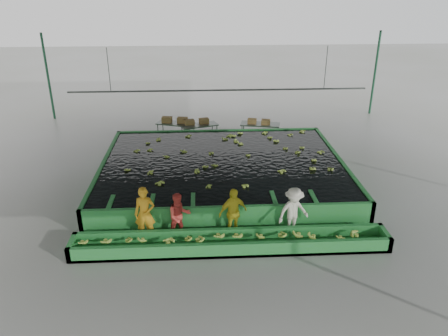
{
  "coord_description": "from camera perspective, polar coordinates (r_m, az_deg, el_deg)",
  "views": [
    {
      "loc": [
        -0.86,
        -15.16,
        7.96
      ],
      "look_at": [
        0.0,
        0.5,
        1.0
      ],
      "focal_mm": 35.0,
      "sensor_mm": 36.0,
      "label": 1
    }
  ],
  "objects": [
    {
      "name": "rail_hanger_right",
      "position": [
        21.36,
        13.16,
        12.64
      ],
      "size": [
        0.04,
        0.04,
        2.0
      ],
      "primitive_type": "cylinder",
      "color": "#59605B",
      "rests_on": "shed_roof"
    },
    {
      "name": "packing_table_left",
      "position": [
        23.15,
        -6.29,
        4.84
      ],
      "size": [
        2.09,
        1.35,
        0.88
      ],
      "primitive_type": null,
      "rotation": [
        0.0,
        0.0,
        -0.32
      ],
      "color": "#59605B",
      "rests_on": "ground"
    },
    {
      "name": "packing_table_right",
      "position": [
        22.89,
        4.72,
        4.71
      ],
      "size": [
        2.13,
        1.22,
        0.91
      ],
      "primitive_type": null,
      "rotation": [
        0.0,
        0.0,
        -0.22
      ],
      "color": "#59605B",
      "rests_on": "ground"
    },
    {
      "name": "box_stack_left",
      "position": [
        23.06,
        -6.45,
        5.92
      ],
      "size": [
        1.37,
        0.58,
        0.29
      ],
      "primitive_type": null,
      "rotation": [
        0.0,
        0.0,
        -0.16
      ],
      "color": "olive",
      "rests_on": "packing_table_left"
    },
    {
      "name": "trough_bananas",
      "position": [
        13.84,
        0.95,
        -9.19
      ],
      "size": [
        9.24,
        0.62,
        0.12
      ],
      "primitive_type": null,
      "color": "#9EBE41",
      "rests_on": "sorting_trough"
    },
    {
      "name": "shed_posts",
      "position": [
        16.13,
        0.1,
        4.15
      ],
      "size": [
        20.0,
        22.0,
        5.0
      ],
      "primitive_type": null,
      "color": "#205536",
      "rests_on": "ground"
    },
    {
      "name": "cableway_rail",
      "position": [
        20.78,
        -0.69,
        10.12
      ],
      "size": [
        0.08,
        0.08,
        14.0
      ],
      "primitive_type": "cylinder",
      "color": "#59605B",
      "rests_on": "shed_roof"
    },
    {
      "name": "worker_b",
      "position": [
        14.3,
        -5.86,
        -6.25
      ],
      "size": [
        0.94,
        0.83,
        1.6
      ],
      "primitive_type": "imported",
      "rotation": [
        0.0,
        0.0,
        0.35
      ],
      "color": "#CD3E35",
      "rests_on": "ground"
    },
    {
      "name": "packing_table_mid",
      "position": [
        22.84,
        -3.23,
        4.65
      ],
      "size": [
        2.04,
        1.34,
        0.86
      ],
      "primitive_type": null,
      "rotation": [
        0.0,
        0.0,
        0.34
      ],
      "color": "#59605B",
      "rests_on": "ground"
    },
    {
      "name": "floating_bananas",
      "position": [
        18.87,
        -0.3,
        1.8
      ],
      "size": [
        9.17,
        6.25,
        0.13
      ],
      "primitive_type": null,
      "color": "#9EBE41",
      "rests_on": "tank_water"
    },
    {
      "name": "box_stack_right",
      "position": [
        22.71,
        4.57,
        5.78
      ],
      "size": [
        1.2,
        0.59,
        0.25
      ],
      "primitive_type": null,
      "rotation": [
        0.0,
        0.0,
        -0.24
      ],
      "color": "olive",
      "rests_on": "packing_table_right"
    },
    {
      "name": "sorting_trough",
      "position": [
        13.92,
        0.94,
        -9.7
      ],
      "size": [
        10.0,
        1.0,
        0.5
      ],
      "primitive_type": null,
      "color": "#257B33",
      "rests_on": "ground"
    },
    {
      "name": "worker_c",
      "position": [
        14.28,
        1.17,
        -5.87
      ],
      "size": [
        1.1,
        0.8,
        1.72
      ],
      "primitive_type": "imported",
      "rotation": [
        0.0,
        0.0,
        0.42
      ],
      "color": "gold",
      "rests_on": "ground"
    },
    {
      "name": "rail_hanger_left",
      "position": [
        20.96,
        -14.83,
        12.27
      ],
      "size": [
        0.04,
        0.04,
        2.0
      ],
      "primitive_type": "cylinder",
      "color": "#59605B",
      "rests_on": "shed_roof"
    },
    {
      "name": "shed_roof",
      "position": [
        15.47,
        0.1,
        12.9
      ],
      "size": [
        20.0,
        22.0,
        0.04
      ],
      "primitive_type": "cube",
      "color": "gray",
      "rests_on": "shed_posts"
    },
    {
      "name": "ground",
      "position": [
        17.14,
        0.09,
        -3.73
      ],
      "size": [
        80.0,
        80.0,
        0.0
      ],
      "primitive_type": "plane",
      "color": "gray",
      "rests_on": "ground"
    },
    {
      "name": "box_stack_mid",
      "position": [
        22.8,
        -3.57,
        5.74
      ],
      "size": [
        1.3,
        0.64,
        0.27
      ],
      "primitive_type": null,
      "rotation": [
        0.0,
        0.0,
        0.25
      ],
      "color": "olive",
      "rests_on": "packing_table_mid"
    },
    {
      "name": "worker_a",
      "position": [
        14.35,
        -10.3,
        -5.91
      ],
      "size": [
        0.68,
        0.45,
        1.83
      ],
      "primitive_type": "imported",
      "rotation": [
        0.0,
        0.0,
        -0.02
      ],
      "color": "orange",
      "rests_on": "ground"
    },
    {
      "name": "tank_water",
      "position": [
        18.13,
        -0.17,
        0.85
      ],
      "size": [
        9.7,
        7.7,
        0.0
      ],
      "primitive_type": "cube",
      "color": "black",
      "rests_on": "flotation_tank"
    },
    {
      "name": "worker_d",
      "position": [
        14.56,
        9.06,
        -5.63
      ],
      "size": [
        1.24,
        0.95,
        1.69
      ],
      "primitive_type": "imported",
      "rotation": [
        0.0,
        0.0,
        0.32
      ],
      "color": "beige",
      "rests_on": "ground"
    },
    {
      "name": "flotation_tank",
      "position": [
        18.29,
        -0.17,
        -0.31
      ],
      "size": [
        10.0,
        8.0,
        0.9
      ],
      "primitive_type": null,
      "color": "#257B33",
      "rests_on": "ground"
    }
  ]
}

